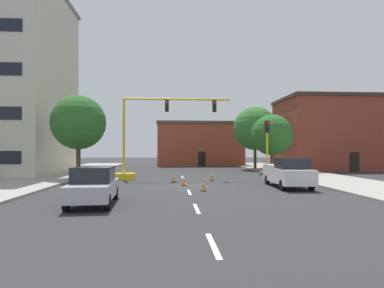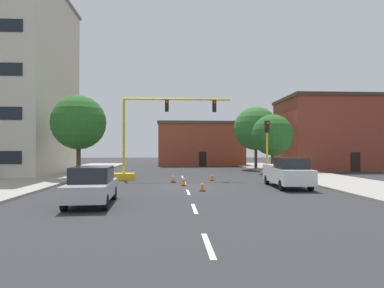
% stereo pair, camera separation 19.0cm
% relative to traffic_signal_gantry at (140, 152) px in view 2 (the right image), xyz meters
% --- Properties ---
extents(ground_plane, '(160.00, 160.00, 0.00)m').
position_rel_traffic_signal_gantry_xyz_m(ground_plane, '(3.66, -5.35, -2.29)').
color(ground_plane, '#2D2D30').
extents(sidewalk_left, '(6.00, 56.00, 0.14)m').
position_rel_traffic_signal_gantry_xyz_m(sidewalk_left, '(-8.19, 2.65, -2.22)').
color(sidewalk_left, '#9E998E').
rests_on(sidewalk_left, ground_plane).
extents(sidewalk_right, '(6.00, 56.00, 0.14)m').
position_rel_traffic_signal_gantry_xyz_m(sidewalk_right, '(15.52, 2.65, -2.22)').
color(sidewalk_right, '#9E998E').
rests_on(sidewalk_right, ground_plane).
extents(lane_stripe_seg_0, '(0.16, 2.40, 0.01)m').
position_rel_traffic_signal_gantry_xyz_m(lane_stripe_seg_0, '(3.66, -19.35, -2.28)').
color(lane_stripe_seg_0, silver).
rests_on(lane_stripe_seg_0, ground_plane).
extents(lane_stripe_seg_1, '(0.16, 2.40, 0.01)m').
position_rel_traffic_signal_gantry_xyz_m(lane_stripe_seg_1, '(3.66, -13.85, -2.28)').
color(lane_stripe_seg_1, silver).
rests_on(lane_stripe_seg_1, ground_plane).
extents(lane_stripe_seg_2, '(0.16, 2.40, 0.01)m').
position_rel_traffic_signal_gantry_xyz_m(lane_stripe_seg_2, '(3.66, -8.35, -2.28)').
color(lane_stripe_seg_2, silver).
rests_on(lane_stripe_seg_2, ground_plane).
extents(lane_stripe_seg_3, '(0.16, 2.40, 0.01)m').
position_rel_traffic_signal_gantry_xyz_m(lane_stripe_seg_3, '(3.66, -2.85, -2.28)').
color(lane_stripe_seg_3, silver).
rests_on(lane_stripe_seg_3, ground_plane).
extents(lane_stripe_seg_4, '(0.16, 2.40, 0.01)m').
position_rel_traffic_signal_gantry_xyz_m(lane_stripe_seg_4, '(3.66, 2.65, -2.28)').
color(lane_stripe_seg_4, silver).
rests_on(lane_stripe_seg_4, ground_plane).
extents(building_brick_center, '(13.31, 9.11, 6.75)m').
position_rel_traffic_signal_gantry_xyz_m(building_brick_center, '(7.21, 25.43, 1.10)').
color(building_brick_center, brown).
rests_on(building_brick_center, ground_plane).
extents(building_row_right, '(13.38, 9.51, 9.00)m').
position_rel_traffic_signal_gantry_xyz_m(building_row_right, '(23.27, 12.97, 2.22)').
color(building_row_right, brown).
rests_on(building_row_right, ground_plane).
extents(traffic_signal_gantry, '(9.81, 1.20, 6.83)m').
position_rel_traffic_signal_gantry_xyz_m(traffic_signal_gantry, '(0.00, 0.00, 0.00)').
color(traffic_signal_gantry, yellow).
rests_on(traffic_signal_gantry, ground_plane).
extents(traffic_light_pole_right, '(0.32, 0.47, 4.80)m').
position_rel_traffic_signal_gantry_xyz_m(traffic_light_pole_right, '(10.25, -1.94, 1.24)').
color(traffic_light_pole_right, yellow).
rests_on(traffic_light_pole_right, ground_plane).
extents(tree_left_near, '(4.54, 4.54, 7.07)m').
position_rel_traffic_signal_gantry_xyz_m(tree_left_near, '(-5.13, 0.47, 2.49)').
color(tree_left_near, '#4C3823').
rests_on(tree_left_near, ground_plane).
extents(tree_right_mid, '(4.27, 4.27, 6.17)m').
position_rel_traffic_signal_gantry_xyz_m(tree_right_mid, '(13.15, 6.18, 1.73)').
color(tree_right_mid, brown).
rests_on(tree_right_mid, ground_plane).
extents(tree_right_far, '(5.46, 5.46, 7.88)m').
position_rel_traffic_signal_gantry_xyz_m(tree_right_far, '(13.16, 13.19, 2.86)').
color(tree_right_far, '#4C3823').
rests_on(tree_right_far, ground_plane).
extents(pickup_truck_white, '(2.21, 5.47, 1.99)m').
position_rel_traffic_signal_gantry_xyz_m(pickup_truck_white, '(10.36, -6.30, -1.31)').
color(pickup_truck_white, white).
rests_on(pickup_truck_white, ground_plane).
extents(sedan_silver_near_left, '(2.08, 4.59, 1.74)m').
position_rel_traffic_signal_gantry_xyz_m(sedan_silver_near_left, '(-0.98, -12.52, -1.40)').
color(sedan_silver_near_left, '#B7B7BC').
rests_on(sedan_silver_near_left, ground_plane).
extents(traffic_cone_roadside_a, '(0.36, 0.36, 0.71)m').
position_rel_traffic_signal_gantry_xyz_m(traffic_cone_roadside_a, '(3.52, -4.80, -1.94)').
color(traffic_cone_roadside_a, black).
rests_on(traffic_cone_roadside_a, ground_plane).
extents(traffic_cone_roadside_b, '(0.36, 0.36, 0.67)m').
position_rel_traffic_signal_gantry_xyz_m(traffic_cone_roadside_b, '(5.95, -1.03, -1.96)').
color(traffic_cone_roadside_b, black).
rests_on(traffic_cone_roadside_b, ground_plane).
extents(traffic_cone_roadside_c, '(0.36, 0.36, 0.65)m').
position_rel_traffic_signal_gantry_xyz_m(traffic_cone_roadside_c, '(4.55, -7.88, -1.97)').
color(traffic_cone_roadside_c, black).
rests_on(traffic_cone_roadside_c, ground_plane).
extents(traffic_cone_roadside_d, '(0.36, 0.36, 0.65)m').
position_rel_traffic_signal_gantry_xyz_m(traffic_cone_roadside_d, '(2.79, -1.97, -1.97)').
color(traffic_cone_roadside_d, black).
rests_on(traffic_cone_roadside_d, ground_plane).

